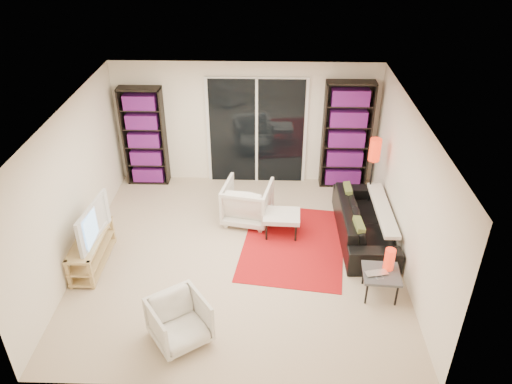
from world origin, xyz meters
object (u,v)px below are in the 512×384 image
tv_stand (92,250)px  armchair_back (247,202)px  bookshelf_left (144,137)px  floor_lamp (374,157)px  bookshelf_right (346,136)px  sofa (364,222)px  armchair_front (179,321)px  side_table (381,275)px  ottoman (282,217)px

tv_stand → armchair_back: armchair_back is taller
bookshelf_left → floor_lamp: size_ratio=1.33×
bookshelf_right → floor_lamp: bearing=-72.0°
bookshelf_right → sofa: bearing=-85.4°
armchair_back → armchair_front: (-0.74, -2.78, -0.05)m
side_table → floor_lamp: size_ratio=0.38×
bookshelf_left → side_table: bearing=-38.5°
floor_lamp → ottoman: bearing=-155.7°
bookshelf_left → tv_stand: (-0.31, -2.62, -0.71)m
bookshelf_left → ottoman: 3.20m
armchair_back → tv_stand: bearing=40.5°
side_table → sofa: bearing=90.4°
bookshelf_left → floor_lamp: bookshelf_left is taller
ottoman → floor_lamp: floor_lamp is taller
floor_lamp → side_table: bearing=-94.7°
bookshelf_left → bookshelf_right: size_ratio=0.93×
bookshelf_left → armchair_back: bearing=-33.1°
sofa → armchair_front: armchair_front is taller
side_table → ottoman: bearing=133.6°
side_table → floor_lamp: 2.30m
armchair_front → floor_lamp: size_ratio=0.47×
sofa → side_table: bearing=-179.9°
bookshelf_right → side_table: bookshelf_right is taller
bookshelf_left → bookshelf_right: (3.85, -0.00, 0.07)m
ottoman → side_table: 2.01m
bookshelf_left → armchair_front: 4.35m
bookshelf_right → bookshelf_left: bearing=180.0°
armchair_back → bookshelf_right: bearing=-132.5°
sofa → floor_lamp: floor_lamp is taller
bookshelf_left → side_table: bookshelf_left is taller
sofa → tv_stand: bearing=100.7°
ottoman → floor_lamp: (1.56, 0.71, 0.78)m
tv_stand → floor_lamp: size_ratio=0.83×
sofa → armchair_back: (-1.96, 0.46, 0.06)m
bookshelf_left → ottoman: bookshelf_left is taller
bookshelf_right → ottoman: bearing=-125.4°
bookshelf_right → floor_lamp: bookshelf_right is taller
bookshelf_right → ottoman: (-1.23, -1.73, -0.70)m
floor_lamp → bookshelf_right: bearing=108.0°
ottoman → armchair_back: bearing=145.4°
armchair_back → floor_lamp: (2.15, 0.30, 0.75)m
bookshelf_left → side_table: size_ratio=3.55×
tv_stand → bookshelf_left: bearing=83.2°
sofa → armchair_front: (-2.71, -2.32, 0.01)m
sofa → ottoman: sofa is taller
sofa → ottoman: bearing=87.5°
tv_stand → armchair_back: size_ratio=1.49×
bookshelf_left → floor_lamp: (4.18, -1.03, 0.15)m
sofa → floor_lamp: size_ratio=1.43×
side_table → floor_lamp: (0.18, 2.16, 0.76)m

